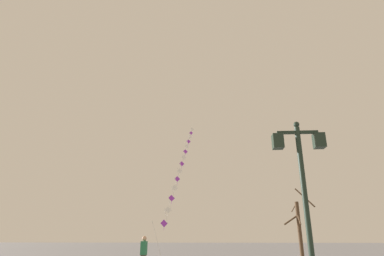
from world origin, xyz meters
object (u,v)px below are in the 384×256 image
object	(u,v)px
twin_lantern_lamp_post	(302,173)
kite_flyer	(144,254)
kite_train	(182,165)
bare_tree	(300,232)

from	to	relation	value
twin_lantern_lamp_post	kite_flyer	size ratio (longest dim) A/B	2.73
kite_train	kite_flyer	distance (m)	13.14
kite_flyer	kite_train	bearing A→B (deg)	-0.08
twin_lantern_lamp_post	kite_train	world-z (taller)	kite_train
kite_train	kite_flyer	size ratio (longest dim) A/B	11.32
kite_train	bare_tree	world-z (taller)	kite_train
twin_lantern_lamp_post	kite_train	bearing A→B (deg)	105.05
twin_lantern_lamp_post	bare_tree	bearing A→B (deg)	76.57
kite_train	bare_tree	distance (m)	12.59
kite_flyer	twin_lantern_lamp_post	bearing A→B (deg)	-138.89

